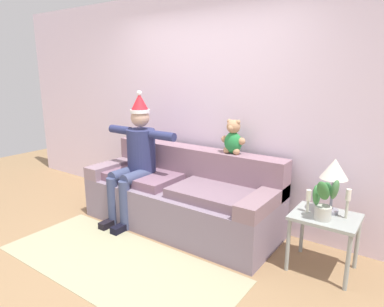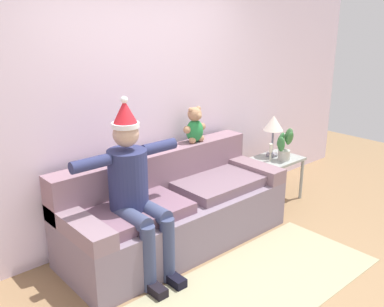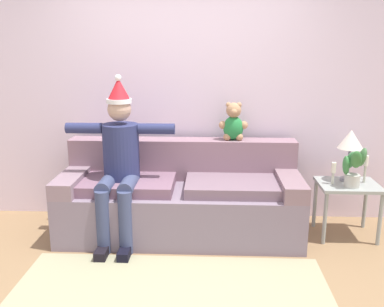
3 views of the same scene
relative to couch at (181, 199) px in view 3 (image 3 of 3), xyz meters
name	(u,v)px [view 3 (image 3 of 3)]	position (x,y,z in m)	size (l,w,h in m)	color
ground_plane	(172,288)	(0.00, -1.03, -0.35)	(10.00, 10.00, 0.00)	#906F4B
back_wall	(184,91)	(0.00, 0.52, 1.00)	(7.00, 0.10, 2.70)	silver
couch	(181,199)	(0.00, 0.00, 0.00)	(2.29, 0.87, 0.89)	gray
person_seated	(119,158)	(-0.56, -0.17, 0.45)	(1.02, 0.77, 1.56)	navy
teddy_bear	(233,123)	(0.51, 0.26, 0.71)	(0.29, 0.17, 0.38)	#25833E
side_table	(348,192)	(1.61, 0.00, 0.10)	(0.56, 0.46, 0.53)	#969E99
table_lamp	(351,142)	(1.62, 0.09, 0.57)	(0.24, 0.24, 0.50)	gray
potted_plant	(353,168)	(1.60, -0.10, 0.37)	(0.23, 0.24, 0.39)	beige
candle_tall	(333,170)	(1.45, -0.02, 0.32)	(0.04, 0.04, 0.21)	beige
candle_short	(366,165)	(1.76, 0.04, 0.35)	(0.04, 0.04, 0.27)	beige
area_rug	(171,288)	(0.00, -1.03, -0.35)	(2.42, 1.02, 0.01)	tan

